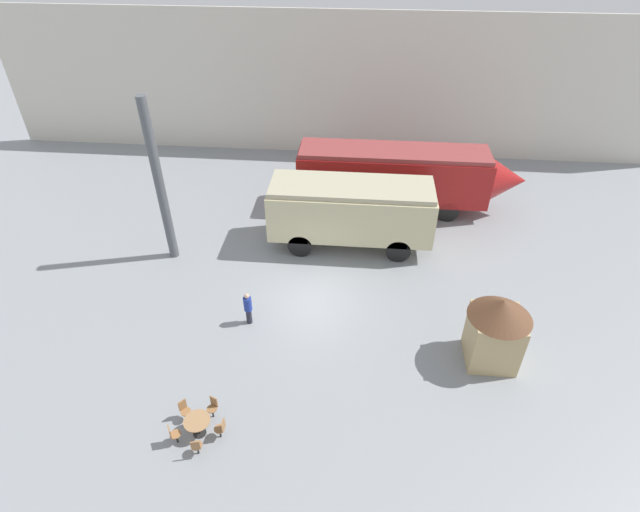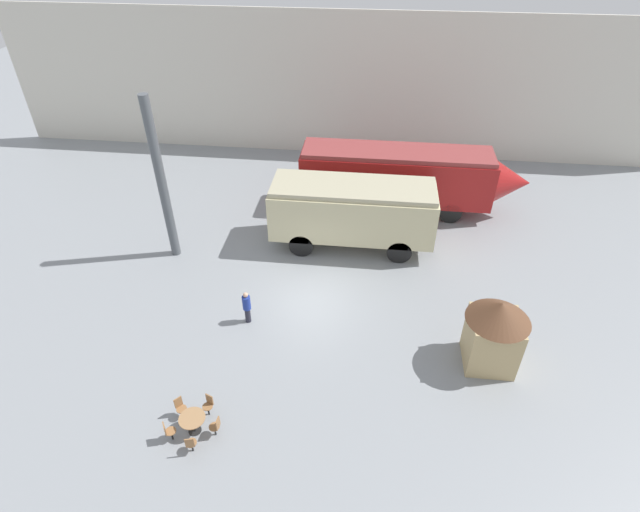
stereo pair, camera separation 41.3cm
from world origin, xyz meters
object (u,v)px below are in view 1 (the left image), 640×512
streamlined_locomotive (408,174)px  cafe_table_near (197,423)px  passenger_coach_vintage (351,209)px  cafe_chair_0 (213,406)px  ticket_kiosk (496,327)px  visitor_person (248,307)px

streamlined_locomotive → cafe_table_near: 17.11m
passenger_coach_vintage → cafe_table_near: (-4.53, -11.53, -1.49)m
cafe_chair_0 → ticket_kiosk: bearing=132.2°
cafe_chair_0 → cafe_table_near: bearing=0.0°
visitor_person → cafe_table_near: bearing=-96.3°
passenger_coach_vintage → cafe_table_near: bearing=-111.5°
passenger_coach_vintage → visitor_person: bearing=-122.6°
ticket_kiosk → visitor_person: bearing=173.4°
streamlined_locomotive → cafe_chair_0: (-7.17, -14.55, -1.61)m
passenger_coach_vintage → streamlined_locomotive: bearing=51.9°
streamlined_locomotive → passenger_coach_vintage: 4.79m
streamlined_locomotive → cafe_table_near: streamlined_locomotive is taller
ticket_kiosk → passenger_coach_vintage: bearing=128.0°
ticket_kiosk → cafe_table_near: bearing=-157.4°
ticket_kiosk → cafe_chair_0: bearing=-160.5°
cafe_table_near → visitor_person: (0.60, 5.37, 0.28)m
cafe_table_near → ticket_kiosk: 11.13m
streamlined_locomotive → ticket_kiosk: 11.39m
cafe_chair_0 → ticket_kiosk: ticket_kiosk is taller
visitor_person → streamlined_locomotive: bearing=55.2°
streamlined_locomotive → visitor_person: streamlined_locomotive is taller
cafe_chair_0 → passenger_coach_vintage: bearing=-178.7°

